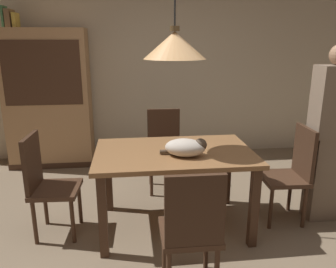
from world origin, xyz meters
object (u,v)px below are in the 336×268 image
at_px(book_green_slim, 5,17).
at_px(book_brown_thick, 10,18).
at_px(chair_left_side, 46,181).
at_px(person_standing, 329,135).
at_px(book_yellow_short, 16,20).
at_px(cat_sleeping, 186,147).
at_px(hutch_bookcase, 49,102).
at_px(pendant_lamp, 175,45).
at_px(chair_right_side, 292,170).
at_px(dining_table, 174,161).
at_px(chair_far_back, 164,146).
at_px(chair_near_front, 192,228).

xyz_separation_m(book_green_slim, book_brown_thick, (0.06, 0.00, -0.02)).
bearing_deg(chair_left_side, person_standing, -0.15).
bearing_deg(book_yellow_short, chair_left_side, -70.52).
xyz_separation_m(cat_sleeping, book_yellow_short, (-1.86, 1.98, 1.11)).
bearing_deg(hutch_bookcase, chair_left_side, -79.41).
distance_m(hutch_bookcase, book_green_slim, 1.17).
bearing_deg(pendant_lamp, person_standing, -0.11).
bearing_deg(book_yellow_short, chair_right_side, -32.37).
height_order(dining_table, hutch_bookcase, hutch_bookcase).
bearing_deg(hutch_bookcase, book_green_slim, 179.80).
relative_size(chair_left_side, pendant_lamp, 0.72).
bearing_deg(chair_left_side, book_green_slim, 113.00).
xyz_separation_m(hutch_bookcase, book_yellow_short, (-0.31, 0.00, 1.05)).
height_order(dining_table, pendant_lamp, pendant_lamp).
bearing_deg(pendant_lamp, book_yellow_short, 134.04).
distance_m(book_brown_thick, book_yellow_short, 0.07).
bearing_deg(chair_left_side, chair_right_side, -0.20).
height_order(pendant_lamp, book_yellow_short, pendant_lamp).
height_order(book_green_slim, person_standing, book_green_slim).
bearing_deg(chair_far_back, cat_sleeping, -85.46).
distance_m(chair_far_back, book_green_slim, 2.59).
bearing_deg(chair_far_back, book_brown_thick, 152.58).
height_order(dining_table, chair_far_back, chair_far_back).
xyz_separation_m(chair_left_side, book_green_slim, (-0.78, 1.83, 1.47)).
xyz_separation_m(dining_table, chair_far_back, (0.00, 0.88, -0.14)).
distance_m(hutch_bookcase, book_yellow_short, 1.09).
bearing_deg(person_standing, book_green_slim, 151.36).
relative_size(dining_table, book_yellow_short, 7.00).
distance_m(cat_sleeping, book_brown_thick, 2.99).
bearing_deg(hutch_bookcase, book_yellow_short, 179.72).
height_order(chair_left_side, book_brown_thick, book_brown_thick).
relative_size(chair_far_back, pendant_lamp, 0.72).
xyz_separation_m(cat_sleeping, pendant_lamp, (-0.08, 0.15, 0.84)).
bearing_deg(book_green_slim, pendant_lamp, -43.94).
bearing_deg(chair_left_side, pendant_lamp, -0.21).
distance_m(cat_sleeping, pendant_lamp, 0.85).
xyz_separation_m(dining_table, chair_right_side, (1.13, -0.00, -0.14)).
bearing_deg(hutch_bookcase, chair_far_back, -33.02).
distance_m(chair_right_side, chair_far_back, 1.43).
bearing_deg(book_brown_thick, chair_far_back, -27.42).
bearing_deg(book_yellow_short, chair_far_back, -28.32).
distance_m(pendant_lamp, hutch_bookcase, 2.48).
xyz_separation_m(hutch_bookcase, book_green_slim, (-0.44, 0.00, 1.09)).
bearing_deg(pendant_lamp, hutch_bookcase, 128.69).
height_order(dining_table, person_standing, person_standing).
bearing_deg(chair_near_front, dining_table, 89.94).
height_order(chair_left_side, book_yellow_short, book_yellow_short).
bearing_deg(book_green_slim, hutch_bookcase, -0.20).
bearing_deg(dining_table, book_green_slim, 136.06).
bearing_deg(book_yellow_short, hutch_bookcase, -0.28).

